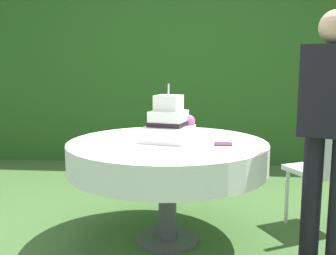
{
  "coord_description": "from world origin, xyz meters",
  "views": [
    {
      "loc": [
        0.25,
        -2.62,
        1.25
      ],
      "look_at": [
        0.0,
        -0.0,
        0.85
      ],
      "focal_mm": 40.19,
      "sensor_mm": 36.0,
      "label": 1
    }
  ],
  "objects_px": {
    "cake_table": "(167,156)",
    "garden_chair": "(327,164)",
    "wedding_cake": "(169,124)",
    "standing_person": "(330,124)",
    "serving_plate_far": "(214,133)",
    "napkin_stack": "(223,144)",
    "serving_plate_near": "(174,132)"
  },
  "relations": [
    {
      "from": "cake_table",
      "to": "garden_chair",
      "type": "bearing_deg",
      "value": 12.74
    },
    {
      "from": "wedding_cake",
      "to": "standing_person",
      "type": "xyz_separation_m",
      "value": [
        1.0,
        -0.29,
        0.06
      ]
    },
    {
      "from": "wedding_cake",
      "to": "standing_person",
      "type": "bearing_deg",
      "value": -15.9
    },
    {
      "from": "cake_table",
      "to": "serving_plate_far",
      "type": "height_order",
      "value": "serving_plate_far"
    },
    {
      "from": "cake_table",
      "to": "serving_plate_far",
      "type": "bearing_deg",
      "value": 47.11
    },
    {
      "from": "wedding_cake",
      "to": "napkin_stack",
      "type": "bearing_deg",
      "value": -12.08
    },
    {
      "from": "serving_plate_far",
      "to": "napkin_stack",
      "type": "bearing_deg",
      "value": -83.6
    },
    {
      "from": "cake_table",
      "to": "wedding_cake",
      "type": "relative_size",
      "value": 3.46
    },
    {
      "from": "cake_table",
      "to": "serving_plate_far",
      "type": "distance_m",
      "value": 0.51
    },
    {
      "from": "wedding_cake",
      "to": "serving_plate_near",
      "type": "height_order",
      "value": "wedding_cake"
    },
    {
      "from": "wedding_cake",
      "to": "napkin_stack",
      "type": "distance_m",
      "value": 0.4
    },
    {
      "from": "wedding_cake",
      "to": "standing_person",
      "type": "height_order",
      "value": "standing_person"
    },
    {
      "from": "serving_plate_far",
      "to": "standing_person",
      "type": "relative_size",
      "value": 0.07
    },
    {
      "from": "standing_person",
      "to": "serving_plate_near",
      "type": "bearing_deg",
      "value": 146.97
    },
    {
      "from": "standing_person",
      "to": "wedding_cake",
      "type": "bearing_deg",
      "value": 164.1
    },
    {
      "from": "serving_plate_near",
      "to": "napkin_stack",
      "type": "xyz_separation_m",
      "value": [
        0.38,
        -0.45,
        -0.0
      ]
    },
    {
      "from": "serving_plate_near",
      "to": "garden_chair",
      "type": "bearing_deg",
      "value": -4.46
    },
    {
      "from": "napkin_stack",
      "to": "standing_person",
      "type": "distance_m",
      "value": 0.68
    },
    {
      "from": "serving_plate_far",
      "to": "napkin_stack",
      "type": "relative_size",
      "value": 0.98
    },
    {
      "from": "serving_plate_near",
      "to": "garden_chair",
      "type": "relative_size",
      "value": 0.17
    },
    {
      "from": "serving_plate_near",
      "to": "standing_person",
      "type": "xyz_separation_m",
      "value": [
        1.0,
        -0.65,
        0.18
      ]
    },
    {
      "from": "napkin_stack",
      "to": "cake_table",
      "type": "bearing_deg",
      "value": 167.82
    },
    {
      "from": "serving_plate_near",
      "to": "wedding_cake",
      "type": "bearing_deg",
      "value": -90.3
    },
    {
      "from": "wedding_cake",
      "to": "napkin_stack",
      "type": "relative_size",
      "value": 3.42
    },
    {
      "from": "cake_table",
      "to": "wedding_cake",
      "type": "height_order",
      "value": "wedding_cake"
    },
    {
      "from": "cake_table",
      "to": "serving_plate_far",
      "type": "relative_size",
      "value": 12.1
    },
    {
      "from": "serving_plate_near",
      "to": "standing_person",
      "type": "height_order",
      "value": "standing_person"
    },
    {
      "from": "cake_table",
      "to": "standing_person",
      "type": "bearing_deg",
      "value": -15.89
    },
    {
      "from": "wedding_cake",
      "to": "garden_chair",
      "type": "relative_size",
      "value": 0.46
    },
    {
      "from": "wedding_cake",
      "to": "garden_chair",
      "type": "xyz_separation_m",
      "value": [
        1.18,
        0.27,
        -0.33
      ]
    },
    {
      "from": "garden_chair",
      "to": "serving_plate_near",
      "type": "bearing_deg",
      "value": 175.54
    },
    {
      "from": "cake_table",
      "to": "garden_chair",
      "type": "distance_m",
      "value": 1.23
    }
  ]
}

